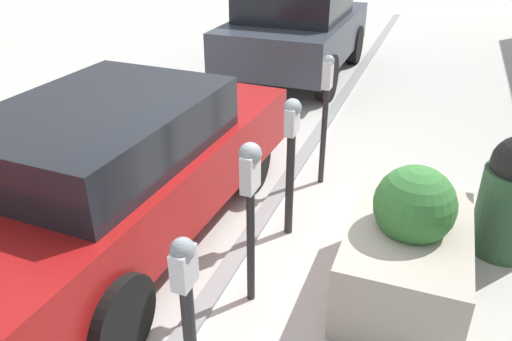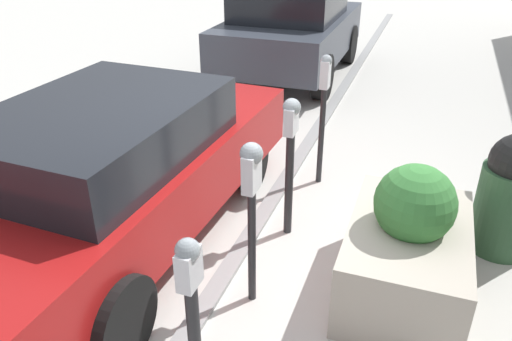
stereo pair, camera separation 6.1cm
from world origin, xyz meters
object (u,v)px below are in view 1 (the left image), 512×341
Objects in this scene: trash_bin at (512,197)px; parked_car_rear at (296,29)px; parking_meter_middle at (291,147)px; parking_meter_second at (250,190)px; parking_meter_nearest at (188,312)px; parked_car_middle at (117,167)px; planter_box at (407,249)px; parking_meter_fourth at (326,101)px.

parked_car_rear is at bearing 36.29° from trash_bin.
parking_meter_second is at bearing 179.89° from parking_meter_middle.
parking_meter_second is at bearing 3.21° from parking_meter_nearest.
parking_meter_second is (1.12, 0.06, 0.16)m from parking_meter_nearest.
parking_meter_second reaches higher than parking_meter_middle.
parking_meter_nearest is at bearing -176.79° from parking_meter_second.
parking_meter_middle is 1.59m from parked_car_middle.
planter_box is at bearing -66.13° from parking_meter_second.
parking_meter_second is 1.22× the size of trash_bin.
trash_bin is at bearing -53.42° from parking_meter_second.
parking_meter_nearest is 0.36× the size of parked_car_rear.
parked_car_rear is 5.74m from trash_bin.
trash_bin is (-4.62, -3.39, -0.28)m from parked_car_rear.
parked_car_rear is at bearing 11.96° from parking_meter_nearest.
parking_meter_second is at bearing -102.57° from parked_car_middle.
trash_bin is (1.06, -3.38, -0.19)m from parked_car_middle.
parked_car_rear is at bearing 16.13° from parking_meter_middle.
parking_meter_nearest is 1.99m from planter_box.
parking_meter_nearest is 0.97× the size of parking_meter_second.
parking_meter_second is at bearing -166.68° from parked_car_rear.
planter_box is at bearing 139.45° from trash_bin.
parking_meter_nearest is 0.93× the size of planter_box.
parking_meter_fourth is 1.30× the size of trash_bin.
planter_box is at bearing -155.17° from parked_car_rear.
parked_car_rear is at bearing 20.96° from parking_meter_fourth.
parked_car_rear reaches higher than planter_box.
parked_car_rear is (6.06, 1.46, -0.17)m from parking_meter_second.
parking_meter_second reaches higher than planter_box.
trash_bin is at bearing -70.58° from parked_car_middle.
parking_meter_fourth is 0.35× the size of parked_car_middle.
parking_meter_fourth is at bearing 70.16° from trash_bin.
parking_meter_middle is at bearing -164.09° from parked_car_rear.
parked_car_rear is at bearing 2.13° from parked_car_middle.
parking_meter_nearest is 1.13m from parking_meter_second.
parking_meter_nearest is 3.24m from parking_meter_fourth.
parking_meter_fourth is (2.12, -0.05, -0.03)m from parking_meter_second.
parked_car_middle is at bearing 107.40° from trash_bin.
parking_meter_middle is at bearing 65.95° from planter_box.
parking_meter_second is at bearing 178.59° from parking_meter_fourth.
parking_meter_second is 0.96× the size of planter_box.
parking_meter_fourth is at bearing 0.19° from parking_meter_nearest.
parked_car_middle is 3.55m from trash_bin.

